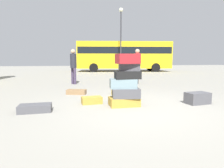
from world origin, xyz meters
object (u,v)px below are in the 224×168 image
(suitcase_charcoal_right_side, at_px, (197,98))
(person_tourist_with_camera, at_px, (137,63))
(suitcase_tan_left_side, at_px, (123,91))
(person_bearded_onlooker, at_px, (73,64))
(suitcase_tan_foreground_far, at_px, (92,100))
(parked_bus, at_px, (124,55))
(lamp_post, at_px, (121,31))
(suitcase_charcoal_white_trunk, at_px, (35,108))
(suitcase_brown_foreground_near, at_px, (76,92))
(suitcase_tower, at_px, (126,83))

(suitcase_charcoal_right_side, height_order, person_tourist_with_camera, person_tourist_with_camera)
(suitcase_tan_left_side, height_order, person_bearded_onlooker, person_bearded_onlooker)
(suitcase_tan_foreground_far, xyz_separation_m, person_bearded_onlooker, (-0.30, 4.38, 0.92))
(suitcase_tan_left_side, bearing_deg, person_bearded_onlooker, 91.96)
(person_bearded_onlooker, relative_size, parked_bus, 0.17)
(person_tourist_with_camera, distance_m, lamp_post, 8.69)
(suitcase_charcoal_right_side, xyz_separation_m, suitcase_charcoal_white_trunk, (-4.10, 0.19, -0.07))
(suitcase_tan_left_side, height_order, suitcase_charcoal_white_trunk, suitcase_tan_left_side)
(person_tourist_with_camera, bearing_deg, suitcase_charcoal_white_trunk, -30.09)
(parked_bus, xyz_separation_m, lamp_post, (-1.17, -2.77, 2.05))
(suitcase_charcoal_right_side, relative_size, suitcase_charcoal_white_trunk, 0.88)
(suitcase_tan_foreground_far, bearing_deg, parked_bus, 66.34)
(person_tourist_with_camera, bearing_deg, suitcase_tan_left_side, -16.67)
(person_bearded_onlooker, bearing_deg, suitcase_tan_foreground_far, -27.57)
(suitcase_charcoal_white_trunk, relative_size, person_tourist_with_camera, 0.40)
(suitcase_brown_foreground_near, bearing_deg, suitcase_tan_left_side, 5.61)
(suitcase_brown_foreground_near, bearing_deg, suitcase_tan_foreground_far, -57.24)
(parked_bus, bearing_deg, suitcase_tan_left_side, -95.95)
(person_bearded_onlooker, distance_m, person_tourist_with_camera, 3.16)
(suitcase_brown_foreground_near, bearing_deg, parked_bus, 86.67)
(parked_bus, bearing_deg, suitcase_tower, -95.64)
(person_bearded_onlooker, distance_m, parked_bus, 11.86)
(suitcase_charcoal_right_side, height_order, suitcase_brown_foreground_near, suitcase_charcoal_right_side)
(suitcase_charcoal_white_trunk, height_order, parked_bus, parked_bus)
(person_bearded_onlooker, height_order, person_tourist_with_camera, person_tourist_with_camera)
(parked_bus, height_order, lamp_post, lamp_post)
(parked_bus, bearing_deg, suitcase_tan_foreground_far, -98.95)
(suitcase_charcoal_white_trunk, height_order, lamp_post, lamp_post)
(suitcase_charcoal_white_trunk, bearing_deg, person_tourist_with_camera, 46.45)
(suitcase_charcoal_white_trunk, relative_size, parked_bus, 0.07)
(parked_bus, bearing_deg, person_tourist_with_camera, -92.37)
(suitcase_tan_foreground_far, relative_size, person_tourist_with_camera, 0.31)
(person_tourist_with_camera, bearing_deg, suitcase_tan_foreground_far, -22.63)
(suitcase_tan_foreground_far, height_order, parked_bus, parked_bus)
(suitcase_charcoal_white_trunk, bearing_deg, suitcase_tan_left_side, 32.30)
(suitcase_tower, bearing_deg, suitcase_tan_left_side, 75.43)
(lamp_post, bearing_deg, suitcase_tower, -105.98)
(suitcase_tan_left_side, xyz_separation_m, parked_bus, (4.31, 13.59, 1.71))
(suitcase_charcoal_white_trunk, xyz_separation_m, parked_bus, (6.87, 15.20, 1.75))
(person_tourist_with_camera, xyz_separation_m, lamp_post, (1.54, 8.07, 2.85))
(suitcase_tower, height_order, suitcase_brown_foreground_near, suitcase_tower)
(suitcase_tan_left_side, distance_m, person_bearded_onlooker, 3.72)
(suitcase_charcoal_right_side, height_order, suitcase_tan_foreground_far, suitcase_charcoal_right_side)
(suitcase_tan_foreground_far, height_order, lamp_post, lamp_post)
(suitcase_brown_foreground_near, height_order, person_tourist_with_camera, person_tourist_with_camera)
(suitcase_brown_foreground_near, bearing_deg, person_bearded_onlooker, 110.06)
(suitcase_tan_foreground_far, height_order, person_tourist_with_camera, person_tourist_with_camera)
(suitcase_brown_foreground_near, xyz_separation_m, suitcase_charcoal_white_trunk, (-1.02, -2.02, 0.00))
(person_tourist_with_camera, xyz_separation_m, parked_bus, (2.70, 10.84, 0.80))
(person_tourist_with_camera, relative_size, parked_bus, 0.17)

